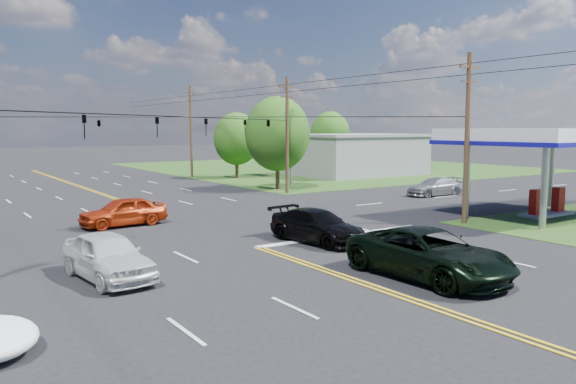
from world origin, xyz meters
TOP-DOWN VIEW (x-y plane):
  - ground at (0.00, 12.00)m, footprint 280.00×280.00m
  - grass_ne at (35.00, 44.00)m, footprint 46.00×48.00m
  - stop_bar at (5.00, 4.00)m, footprint 10.00×0.50m
  - retail_ne at (30.00, 32.00)m, footprint 14.00×10.00m
  - gas_canopy at (19.50, 2.00)m, footprint 12.20×8.20m
  - pole_se at (13.00, 3.00)m, footprint 1.60×0.28m
  - pole_ne at (13.00, 21.00)m, footprint 1.60×0.28m
  - pole_right_far at (13.00, 40.00)m, footprint 1.60×0.28m
  - span_wire_signals at (0.00, 12.00)m, footprint 26.00×18.00m
  - power_lines at (0.00, 10.00)m, footprint 26.04×100.00m
  - tree_right_a at (14.00, 24.00)m, footprint 5.70×5.70m
  - tree_right_b at (16.50, 36.00)m, footprint 4.94×4.94m
  - tree_far_r at (34.00, 42.00)m, footprint 5.32×5.32m
  - pickup_dkgreen at (2.48, -3.88)m, footprint 3.11×6.44m
  - suv_black at (3.00, 3.50)m, footprint 2.81×5.53m
  - pickup_white at (-7.15, 2.42)m, footprint 2.48×5.11m
  - sedan_red at (-3.25, 13.00)m, footprint 4.86×2.28m
  - sedan_far at (21.85, 13.00)m, footprint 5.05×2.41m
  - polesign_ne at (17.00, 26.26)m, footprint 2.03×1.10m

SIDE VIEW (x-z plane):
  - ground at x=0.00m, z-range 0.00..0.00m
  - grass_ne at x=35.00m, z-range -0.01..0.01m
  - stop_bar at x=5.00m, z-range -0.01..0.01m
  - sedan_far at x=21.85m, z-range 0.00..1.42m
  - suv_black at x=3.00m, z-range 0.00..1.54m
  - sedan_red at x=-3.25m, z-range 0.00..1.61m
  - pickup_white at x=-7.15m, z-range 0.00..1.68m
  - pickup_dkgreen at x=2.48m, z-range 0.00..1.77m
  - retail_ne at x=30.00m, z-range 0.00..4.40m
  - tree_right_b at x=16.50m, z-range 0.68..7.76m
  - tree_far_r at x=34.00m, z-range 0.73..8.36m
  - gas_canopy at x=19.50m, z-range 2.04..7.39m
  - tree_right_a at x=14.00m, z-range 0.78..8.96m
  - pole_se at x=13.00m, z-range 0.17..9.67m
  - pole_ne at x=13.00m, z-range 0.17..9.67m
  - pole_right_far at x=13.00m, z-range 0.17..10.17m
  - polesign_ne at x=17.00m, z-range 2.09..9.79m
  - span_wire_signals at x=0.00m, z-range 5.43..6.56m
  - power_lines at x=0.00m, z-range 8.28..8.92m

